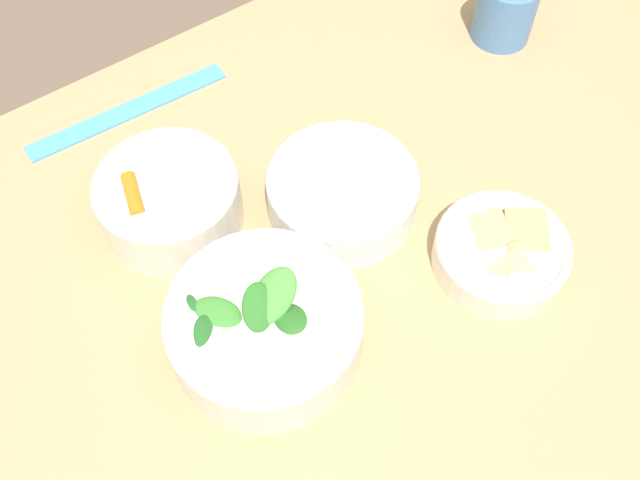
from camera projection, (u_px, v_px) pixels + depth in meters
name	position (u px, v px, depth m)	size (l,w,h in m)	color
ground_plane	(331.00, 438.00, 1.42)	(10.00, 10.00, 0.00)	brown
dining_table	(337.00, 283.00, 0.89)	(1.28, 0.78, 0.74)	tan
bowl_carrots	(169.00, 199.00, 0.78)	(0.16, 0.16, 0.07)	silver
bowl_greens	(264.00, 325.00, 0.69)	(0.19, 0.19, 0.10)	silver
bowl_beans_hotdog	(342.00, 193.00, 0.79)	(0.17, 0.17, 0.06)	white
bowl_cookies	(501.00, 252.00, 0.76)	(0.14, 0.14, 0.04)	silver
ruler	(129.00, 111.00, 0.89)	(0.27, 0.04, 0.00)	#4C99E0
cup	(505.00, 10.00, 0.94)	(0.08, 0.08, 0.08)	#4C7FB7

